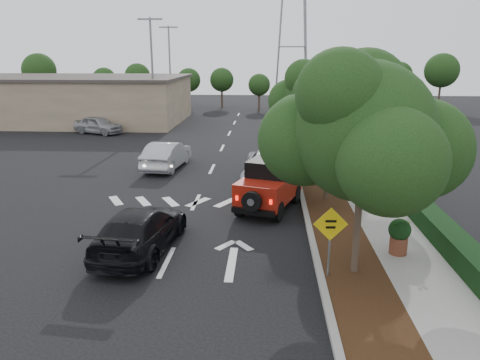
# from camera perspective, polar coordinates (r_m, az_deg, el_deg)

# --- Properties ---
(ground) EXTENTS (120.00, 120.00, 0.00)m
(ground) POSITION_cam_1_polar(r_m,az_deg,el_deg) (14.74, -8.94, -9.86)
(ground) COLOR black
(ground) RESTS_ON ground
(curb) EXTENTS (0.20, 70.00, 0.15)m
(curb) POSITION_cam_1_polar(r_m,az_deg,el_deg) (25.81, 6.76, 1.36)
(curb) COLOR #9E9B93
(curb) RESTS_ON ground
(planting_strip) EXTENTS (1.80, 70.00, 0.12)m
(planting_strip) POSITION_cam_1_polar(r_m,az_deg,el_deg) (25.90, 8.96, 1.29)
(planting_strip) COLOR black
(planting_strip) RESTS_ON ground
(sidewalk) EXTENTS (2.00, 70.00, 0.12)m
(sidewalk) POSITION_cam_1_polar(r_m,az_deg,el_deg) (26.16, 13.11, 1.21)
(sidewalk) COLOR gray
(sidewalk) RESTS_ON ground
(hedge) EXTENTS (0.80, 70.00, 0.80)m
(hedge) POSITION_cam_1_polar(r_m,az_deg,el_deg) (26.35, 16.15, 1.87)
(hedge) COLOR black
(hedge) RESTS_ON ground
(commercial_building) EXTENTS (22.00, 12.00, 4.00)m
(commercial_building) POSITION_cam_1_polar(r_m,az_deg,el_deg) (47.23, -20.70, 9.12)
(commercial_building) COLOR #807058
(commercial_building) RESTS_ON ground
(transmission_tower) EXTENTS (7.00, 4.00, 28.00)m
(transmission_tower) POSITION_cam_1_polar(r_m,az_deg,el_deg) (61.41, 6.19, 9.30)
(transmission_tower) COLOR slate
(transmission_tower) RESTS_ON ground
(street_tree_near) EXTENTS (3.80, 3.80, 5.92)m
(street_tree_near) POSITION_cam_1_polar(r_m,az_deg,el_deg) (14.21, 13.71, -11.12)
(street_tree_near) COLOR black
(street_tree_near) RESTS_ON ground
(street_tree_mid) EXTENTS (3.20, 3.20, 5.32)m
(street_tree_mid) POSITION_cam_1_polar(r_m,az_deg,el_deg) (20.65, 10.37, -2.53)
(street_tree_mid) COLOR black
(street_tree_mid) RESTS_ON ground
(street_tree_far) EXTENTS (3.40, 3.40, 5.62)m
(street_tree_far) POSITION_cam_1_polar(r_m,az_deg,el_deg) (26.88, 8.76, 1.68)
(street_tree_far) COLOR black
(street_tree_far) RESTS_ON ground
(light_pole_a) EXTENTS (2.00, 0.22, 9.00)m
(light_pole_a) POSITION_cam_1_polar(r_m,az_deg,el_deg) (40.65, -10.31, 6.17)
(light_pole_a) COLOR slate
(light_pole_a) RESTS_ON ground
(light_pole_b) EXTENTS (2.00, 0.22, 9.00)m
(light_pole_b) POSITION_cam_1_polar(r_m,az_deg,el_deg) (52.47, -8.34, 8.24)
(light_pole_b) COLOR slate
(light_pole_b) RESTS_ON ground
(red_jeep) EXTENTS (2.85, 4.18, 2.05)m
(red_jeep) POSITION_cam_1_polar(r_m,az_deg,el_deg) (19.17, 3.77, -0.44)
(red_jeep) COLOR black
(red_jeep) RESTS_ON ground
(silver_suv_ahead) EXTENTS (2.77, 5.67, 1.55)m
(silver_suv_ahead) POSITION_cam_1_polar(r_m,az_deg,el_deg) (22.70, 3.70, 1.34)
(silver_suv_ahead) COLOR #A6A9AD
(silver_suv_ahead) RESTS_ON ground
(black_suv_oncoming) EXTENTS (2.49, 5.07, 1.42)m
(black_suv_oncoming) POSITION_cam_1_polar(r_m,az_deg,el_deg) (15.46, -12.03, -5.95)
(black_suv_oncoming) COLOR black
(black_suv_oncoming) RESTS_ON ground
(silver_sedan_oncoming) EXTENTS (2.06, 4.68, 1.49)m
(silver_sedan_oncoming) POSITION_cam_1_polar(r_m,az_deg,el_deg) (26.26, -8.92, 3.02)
(silver_sedan_oncoming) COLOR #AFB1B7
(silver_sedan_oncoming) RESTS_ON ground
(parked_suv) EXTENTS (4.43, 3.12, 1.40)m
(parked_suv) POSITION_cam_1_polar(r_m,az_deg,el_deg) (39.07, -16.90, 6.44)
(parked_suv) COLOR #93969A
(parked_suv) RESTS_ON ground
(speed_hump_sign) EXTENTS (0.96, 0.09, 2.04)m
(speed_hump_sign) POSITION_cam_1_polar(r_m,az_deg,el_deg) (13.20, 10.93, -6.33)
(speed_hump_sign) COLOR slate
(speed_hump_sign) RESTS_ON ground
(terracotta_planter) EXTENTS (0.69, 0.69, 1.20)m
(terracotta_planter) POSITION_cam_1_polar(r_m,az_deg,el_deg) (15.41, 18.86, -6.12)
(terracotta_planter) COLOR brown
(terracotta_planter) RESTS_ON ground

